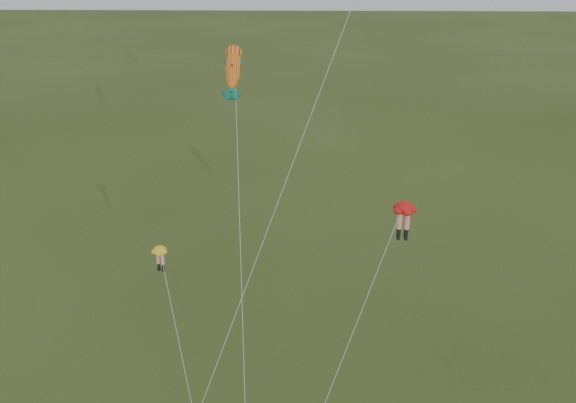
{
  "coord_description": "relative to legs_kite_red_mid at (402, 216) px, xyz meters",
  "views": [
    {
      "loc": [
        2.75,
        -25.81,
        25.37
      ],
      "look_at": [
        2.15,
        6.0,
        10.65
      ],
      "focal_mm": 40.0,
      "sensor_mm": 36.0,
      "label": 1
    }
  ],
  "objects": [
    {
      "name": "legs_kite_yellow",
      "position": [
        -12.77,
        1.7,
        -3.81
      ],
      "size": [
        4.04,
        9.22,
        8.16
      ],
      "rotation": [
        0.0,
        0.0,
        -0.31
      ],
      "color": "yellow",
      "rests_on": "ground"
    },
    {
      "name": "fish_kite",
      "position": [
        -8.65,
        4.01,
        6.4
      ],
      "size": [
        1.53,
        10.67,
        19.01
      ],
      "rotation": [
        0.77,
        0.0,
        -0.01
      ],
      "color": "yellow",
      "rests_on": "ground"
    },
    {
      "name": "legs_kite_red_mid",
      "position": [
        0.0,
        0.0,
        0.0
      ],
      "size": [
        5.96,
        6.83,
        11.94
      ],
      "rotation": [
        0.0,
        0.0,
        -0.07
      ],
      "color": "red",
      "rests_on": "ground"
    }
  ]
}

